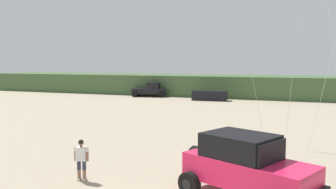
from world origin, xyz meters
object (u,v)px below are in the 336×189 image
distant_pickup (150,90)px  distant_sedan (210,96)px  jeep (247,166)px  person_watching (81,158)px

distant_pickup → distant_sedan: bearing=-11.9°
jeep → distant_sedan: bearing=106.4°
person_watching → distant_pickup: size_ratio=0.34×
person_watching → distant_sedan: person_watching is taller
distant_pickup → person_watching: bearing=-70.8°
person_watching → distant_pickup: 34.74m
jeep → distant_pickup: size_ratio=1.02×
jeep → distant_sedan: 31.98m
person_watching → jeep: bearing=2.6°
distant_pickup → distant_sedan: 8.97m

